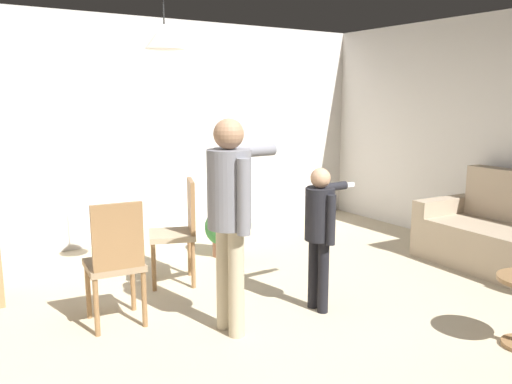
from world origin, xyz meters
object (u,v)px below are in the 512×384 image
at_px(couch_floral, 511,239).
at_px(potted_plant_corner, 223,226).
at_px(person_child, 320,223).
at_px(dining_chair_by_counter, 116,259).
at_px(person_adult, 231,203).
at_px(dining_chair_near_wall, 180,227).

xyz_separation_m(couch_floral, potted_plant_corner, (-2.23, 2.04, 0.01)).
bearing_deg(person_child, dining_chair_by_counter, -112.32).
distance_m(person_adult, potted_plant_corner, 2.04).
relative_size(person_adult, dining_chair_near_wall, 1.62).
relative_size(dining_chair_by_counter, dining_chair_near_wall, 1.00).
height_order(dining_chair_by_counter, dining_chair_near_wall, same).
xyz_separation_m(dining_chair_near_wall, potted_plant_corner, (0.76, 0.52, -0.20)).
height_order(person_adult, person_child, person_adult).
bearing_deg(dining_chair_near_wall, person_child, -129.77).
height_order(couch_floral, person_adult, person_adult).
bearing_deg(dining_chair_by_counter, dining_chair_near_wall, 43.52).
bearing_deg(potted_plant_corner, couch_floral, -42.34).
distance_m(couch_floral, dining_chair_by_counter, 3.92).
bearing_deg(potted_plant_corner, person_child, -91.83).
xyz_separation_m(couch_floral, dining_chair_near_wall, (-2.99, 1.51, 0.21)).
distance_m(dining_chair_near_wall, potted_plant_corner, 0.94).
xyz_separation_m(dining_chair_by_counter, potted_plant_corner, (1.58, 1.16, -0.20)).
xyz_separation_m(dining_chair_by_counter, dining_chair_near_wall, (0.82, 0.63, 0.00)).
xyz_separation_m(couch_floral, dining_chair_by_counter, (-3.81, 0.88, 0.21)).
bearing_deg(person_adult, dining_chair_near_wall, 171.38).
bearing_deg(potted_plant_corner, dining_chair_by_counter, -143.77).
bearing_deg(dining_chair_by_counter, potted_plant_corner, 42.06).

